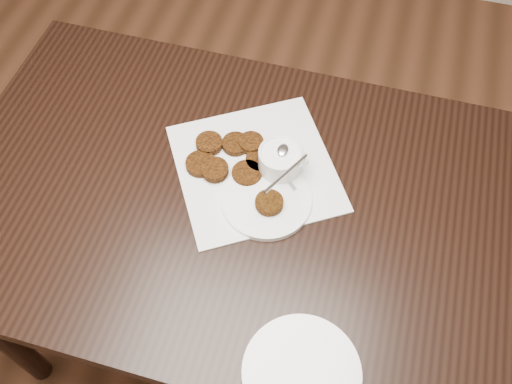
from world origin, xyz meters
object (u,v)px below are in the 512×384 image
(sauce_ramekin, at_px, (280,152))
(table, at_px, (239,271))
(napkin, at_px, (255,168))
(plate_empty, at_px, (302,373))
(plate_with_patty, at_px, (266,198))

(sauce_ramekin, bearing_deg, table, -129.25)
(napkin, xyz_separation_m, sauce_ramekin, (0.05, 0.01, 0.07))
(table, relative_size, sauce_ramekin, 9.81)
(table, xyz_separation_m, sauce_ramekin, (0.08, 0.09, 0.44))
(napkin, height_order, plate_empty, plate_empty)
(table, bearing_deg, plate_with_patty, 4.78)
(plate_with_patty, relative_size, plate_empty, 0.90)
(sauce_ramekin, bearing_deg, plate_with_patty, -94.01)
(table, bearing_deg, sauce_ramekin, 50.75)
(plate_empty, bearing_deg, table, 124.37)
(sauce_ramekin, bearing_deg, plate_empty, -70.58)
(sauce_ramekin, relative_size, plate_empty, 0.61)
(napkin, distance_m, plate_empty, 0.45)
(plate_with_patty, bearing_deg, napkin, 120.90)
(table, height_order, plate_with_patty, plate_with_patty)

